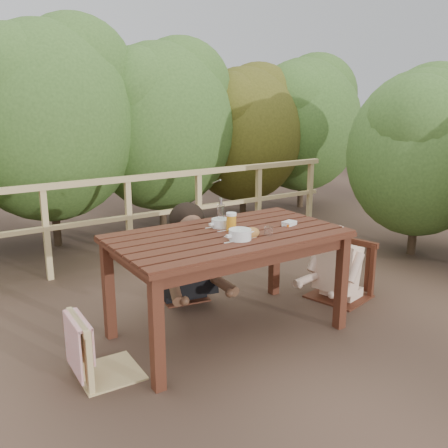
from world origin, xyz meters
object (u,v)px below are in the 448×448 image
butter_tub (289,224)px  chair_right (342,246)px  bread_roll (251,233)px  chair_far (182,255)px  soup_far (221,224)px  bottle (221,214)px  woman (180,223)px  chair_left (105,316)px  beer_glass (231,223)px  soup_near (240,235)px  table (227,285)px  tumbler (268,232)px  diner_right (345,236)px

butter_tub → chair_right: bearing=-6.5°
chair_right → bread_roll: 1.26m
chair_far → bread_roll: (0.06, -1.01, 0.44)m
soup_far → bottle: bearing=51.4°
woman → butter_tub: woman is taller
chair_left → beer_glass: size_ratio=5.51×
soup_far → bread_roll: soup_far is taller
chair_left → soup_near: 1.11m
chair_far → table: bearing=-84.0°
woman → soup_near: bearing=95.4°
chair_far → butter_tub: size_ratio=7.38×
chair_far → beer_glass: 0.92m
chair_right → tumbler: size_ratio=12.35×
chair_far → soup_near: size_ratio=2.97×
beer_glass → soup_near: bearing=-109.8°
diner_right → table: bearing=77.0°
chair_far → woman: bearing=98.8°
woman → bread_roll: woman is taller
chair_left → bottle: size_ratio=3.46×
chair_left → butter_tub: 1.64m
diner_right → tumbler: (-1.10, -0.25, 0.26)m
tumbler → butter_tub: bearing=23.8°
diner_right → tumbler: diner_right is taller
table → bread_roll: size_ratio=12.66×
chair_far → soup_far: size_ratio=3.32×
diner_right → bottle: diner_right is taller
bread_roll → bottle: (-0.04, 0.36, 0.08)m
table → bread_roll: 0.50m
butter_tub → chair_left: bearing=165.2°
tumbler → diner_right: bearing=12.8°
chair_left → butter_tub: butter_tub is taller
diner_right → bottle: (-1.26, 0.16, 0.35)m
woman → diner_right: bearing=155.8°
chair_left → soup_far: size_ratio=3.41×
bread_roll → chair_far: bearing=93.3°
chair_left → woman: 1.44m
chair_left → bottle: 1.23m
soup_far → beer_glass: beer_glass is taller
beer_glass → butter_tub: size_ratio=1.38×
soup_near → soup_far: size_ratio=1.12×
chair_right → butter_tub: chair_right is taller
woman → soup_near: woman is taller
chair_right → woman: woman is taller
chair_right → diner_right: 0.10m
soup_near → butter_tub: soup_near is taller
bread_roll → bottle: 0.37m
woman → butter_tub: 1.07m
table → chair_far: size_ratio=2.11×
chair_far → tumbler: tumbler is taller
beer_glass → chair_left: bearing=-173.8°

